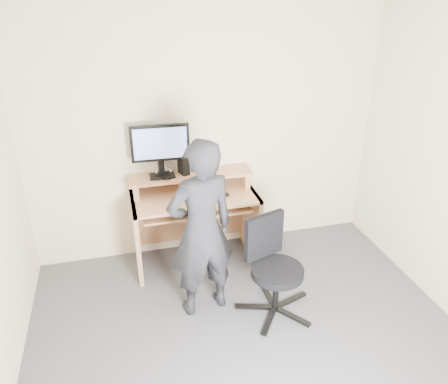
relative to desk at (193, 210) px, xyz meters
name	(u,v)px	position (x,y,z in m)	size (l,w,h in m)	color
ground	(260,364)	(0.20, -1.53, -0.55)	(3.50, 3.50, 0.00)	#4F4E53
back_wall	(207,134)	(0.20, 0.22, 0.70)	(3.50, 0.02, 2.50)	beige
ceiling	(278,4)	(0.20, -1.53, 1.95)	(3.50, 3.50, 0.02)	white
desk	(193,210)	(0.00, 0.00, 0.00)	(1.20, 0.60, 0.91)	tan
monitor	(160,146)	(-0.28, 0.07, 0.67)	(0.54, 0.15, 0.52)	black
external_drive	(184,164)	(-0.06, 0.09, 0.46)	(0.07, 0.13, 0.20)	black
travel_mug	(210,164)	(0.19, 0.07, 0.45)	(0.08, 0.08, 0.18)	silver
smartphone	(213,173)	(0.21, 0.03, 0.37)	(0.07, 0.13, 0.01)	black
charger	(158,178)	(-0.33, 0.01, 0.38)	(0.04, 0.04, 0.04)	black
headphones	(163,172)	(-0.25, 0.15, 0.37)	(0.16, 0.16, 0.02)	silver
keyboard	(192,208)	(-0.04, -0.17, 0.12)	(0.46, 0.18, 0.03)	black
mouse	(224,195)	(0.27, -0.18, 0.22)	(0.10, 0.06, 0.04)	black
office_chair	(272,263)	(0.49, -0.94, -0.09)	(0.67, 0.64, 0.85)	black
person	(201,230)	(-0.08, -0.79, 0.24)	(0.57, 0.37, 1.57)	black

